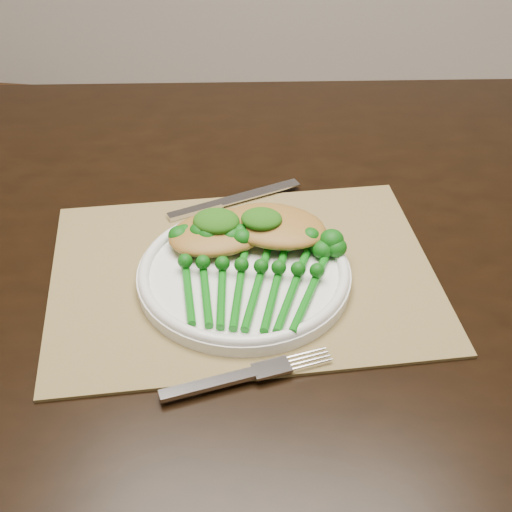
# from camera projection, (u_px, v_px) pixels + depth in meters

# --- Properties ---
(dining_table) EXTENTS (1.72, 1.14, 0.75)m
(dining_table) POSITION_uv_depth(u_px,v_px,m) (249.00, 412.00, 1.17)
(dining_table) COLOR black
(dining_table) RESTS_ON ground
(placemat) EXTENTS (0.53, 0.44, 0.00)m
(placemat) POSITION_uv_depth(u_px,v_px,m) (243.00, 275.00, 0.86)
(placemat) COLOR olive
(placemat) RESTS_ON dining_table
(dinner_plate) EXTENTS (0.25, 0.25, 0.02)m
(dinner_plate) POSITION_uv_depth(u_px,v_px,m) (244.00, 273.00, 0.84)
(dinner_plate) COLOR white
(dinner_plate) RESTS_ON placemat
(knife) EXTENTS (0.17, 0.12, 0.01)m
(knife) POSITION_uv_depth(u_px,v_px,m) (222.00, 203.00, 0.97)
(knife) COLOR silver
(knife) RESTS_ON placemat
(fork) EXTENTS (0.17, 0.10, 0.01)m
(fork) POSITION_uv_depth(u_px,v_px,m) (258.00, 372.00, 0.73)
(fork) COLOR silver
(fork) RESTS_ON placemat
(chicken_fillet_left) EXTENTS (0.16, 0.14, 0.03)m
(chicken_fillet_left) POSITION_uv_depth(u_px,v_px,m) (221.00, 232.00, 0.88)
(chicken_fillet_left) COLOR #AB7A31
(chicken_fillet_left) RESTS_ON dinner_plate
(chicken_fillet_right) EXTENTS (0.14, 0.11, 0.03)m
(chicken_fillet_right) POSITION_uv_depth(u_px,v_px,m) (274.00, 226.00, 0.88)
(chicken_fillet_right) COLOR #AB7A31
(chicken_fillet_right) RESTS_ON dinner_plate
(pesto_dollop_left) EXTENTS (0.06, 0.05, 0.02)m
(pesto_dollop_left) POSITION_uv_depth(u_px,v_px,m) (216.00, 221.00, 0.87)
(pesto_dollop_left) COLOR #14470A
(pesto_dollop_left) RESTS_ON chicken_fillet_left
(pesto_dollop_right) EXTENTS (0.05, 0.04, 0.02)m
(pesto_dollop_right) POSITION_uv_depth(u_px,v_px,m) (262.00, 219.00, 0.86)
(pesto_dollop_right) COLOR #14470A
(pesto_dollop_right) RESTS_ON chicken_fillet_right
(broccolini_bundle) EXTENTS (0.17, 0.19, 0.04)m
(broccolini_bundle) POSITION_uv_depth(u_px,v_px,m) (249.00, 284.00, 0.81)
(broccolini_bundle) COLOR #0D6611
(broccolini_bundle) RESTS_ON dinner_plate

